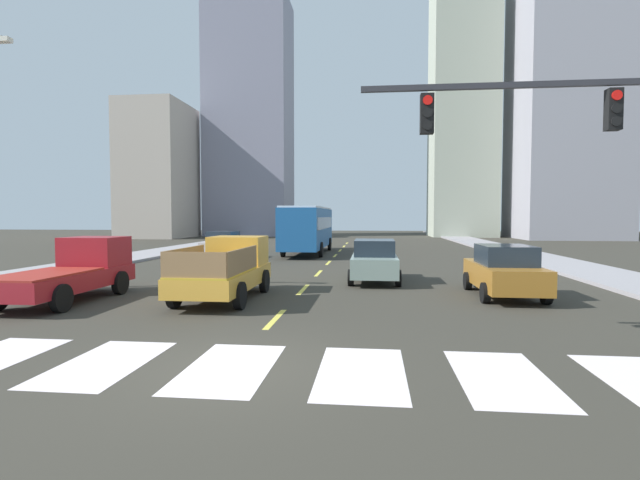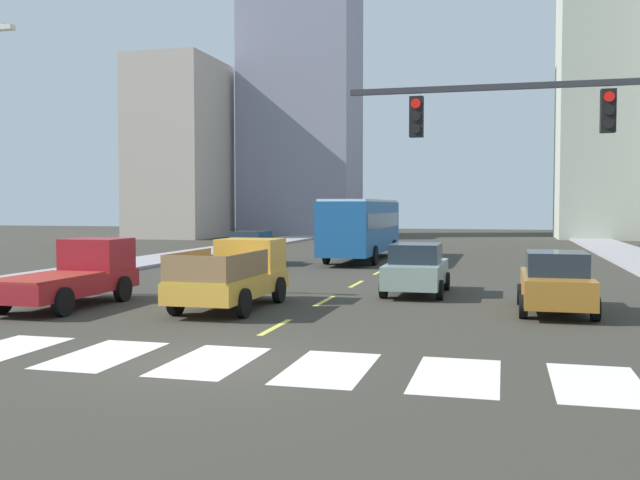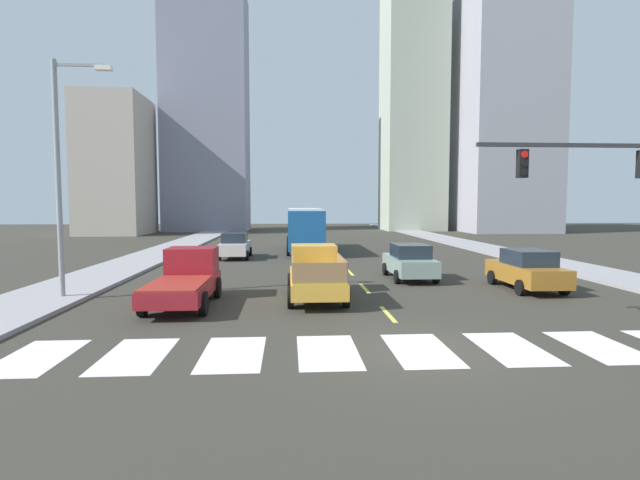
# 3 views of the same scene
# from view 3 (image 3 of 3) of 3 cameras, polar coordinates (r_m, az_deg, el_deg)

# --- Properties ---
(ground_plane) EXTENTS (160.00, 160.00, 0.00)m
(ground_plane) POSITION_cam_3_polar(r_m,az_deg,el_deg) (12.78, 11.65, -12.47)
(ground_plane) COLOR #35322A
(sidewalk_right) EXTENTS (3.48, 110.00, 0.15)m
(sidewalk_right) POSITION_cam_3_polar(r_m,az_deg,el_deg) (34.02, 24.44, -2.21)
(sidewalk_right) COLOR #969194
(sidewalk_right) RESTS_ON ground
(sidewalk_left) EXTENTS (3.48, 110.00, 0.15)m
(sidewalk_left) POSITION_cam_3_polar(r_m,az_deg,el_deg) (31.46, -21.15, -2.60)
(sidewalk_left) COLOR #969194
(sidewalk_left) RESTS_ON ground
(crosswalk_stripe_0) EXTENTS (1.49, 2.90, 0.01)m
(crosswalk_stripe_0) POSITION_cam_3_polar(r_m,az_deg,el_deg) (13.74, -30.28, -11.75)
(crosswalk_stripe_0) COLOR silver
(crosswalk_stripe_0) RESTS_ON ground
(crosswalk_stripe_1) EXTENTS (1.49, 2.90, 0.01)m
(crosswalk_stripe_1) POSITION_cam_3_polar(r_m,az_deg,el_deg) (12.89, -20.75, -12.49)
(crosswalk_stripe_1) COLOR silver
(crosswalk_stripe_1) RESTS_ON ground
(crosswalk_stripe_2) EXTENTS (1.49, 2.90, 0.01)m
(crosswalk_stripe_2) POSITION_cam_3_polar(r_m,az_deg,el_deg) (12.42, -10.14, -12.92)
(crosswalk_stripe_2) COLOR silver
(crosswalk_stripe_2) RESTS_ON ground
(crosswalk_stripe_3) EXTENTS (1.49, 2.90, 0.01)m
(crosswalk_stripe_3) POSITION_cam_3_polar(r_m,az_deg,el_deg) (12.38, 0.92, -12.91)
(crosswalk_stripe_3) COLOR silver
(crosswalk_stripe_3) RESTS_ON ground
(crosswalk_stripe_4) EXTENTS (1.49, 2.90, 0.01)m
(crosswalk_stripe_4) POSITION_cam_3_polar(r_m,az_deg,el_deg) (12.78, 11.65, -12.45)
(crosswalk_stripe_4) COLOR silver
(crosswalk_stripe_4) RESTS_ON ground
(crosswalk_stripe_5) EXTENTS (1.49, 2.90, 0.01)m
(crosswalk_stripe_5) POSITION_cam_3_polar(r_m,az_deg,el_deg) (13.57, 21.39, -11.67)
(crosswalk_stripe_5) COLOR silver
(crosswalk_stripe_5) RESTS_ON ground
(crosswalk_stripe_6) EXTENTS (1.49, 2.90, 0.01)m
(crosswalk_stripe_6) POSITION_cam_3_polar(r_m,az_deg,el_deg) (14.68, 29.81, -10.73)
(crosswalk_stripe_6) COLOR silver
(crosswalk_stripe_6) RESTS_ON ground
(lane_dash_0) EXTENTS (0.16, 2.40, 0.01)m
(lane_dash_0) POSITION_cam_3_polar(r_m,az_deg,el_deg) (16.54, 7.95, -8.57)
(lane_dash_0) COLOR #DCCB4A
(lane_dash_0) RESTS_ON ground
(lane_dash_1) EXTENTS (0.16, 2.40, 0.01)m
(lane_dash_1) POSITION_cam_3_polar(r_m,az_deg,el_deg) (21.37, 5.23, -5.64)
(lane_dash_1) COLOR #DCCB4A
(lane_dash_1) RESTS_ON ground
(lane_dash_2) EXTENTS (0.16, 2.40, 0.01)m
(lane_dash_2) POSITION_cam_3_polar(r_m,az_deg,el_deg) (26.26, 3.54, -3.79)
(lane_dash_2) COLOR #DCCB4A
(lane_dash_2) RESTS_ON ground
(lane_dash_3) EXTENTS (0.16, 2.40, 0.01)m
(lane_dash_3) POSITION_cam_3_polar(r_m,az_deg,el_deg) (31.19, 2.38, -2.51)
(lane_dash_3) COLOR #DCCB4A
(lane_dash_3) RESTS_ON ground
(lane_dash_4) EXTENTS (0.16, 2.40, 0.01)m
(lane_dash_4) POSITION_cam_3_polar(r_m,az_deg,el_deg) (36.13, 1.54, -1.59)
(lane_dash_4) COLOR #DCCB4A
(lane_dash_4) RESTS_ON ground
(lane_dash_5) EXTENTS (0.16, 2.40, 0.01)m
(lane_dash_5) POSITION_cam_3_polar(r_m,az_deg,el_deg) (41.09, 0.91, -0.89)
(lane_dash_5) COLOR #DCCB4A
(lane_dash_5) RESTS_ON ground
(lane_dash_6) EXTENTS (0.16, 2.40, 0.01)m
(lane_dash_6) POSITION_cam_3_polar(r_m,az_deg,el_deg) (46.06, 0.41, -0.34)
(lane_dash_6) COLOR #DCCB4A
(lane_dash_6) RESTS_ON ground
(lane_dash_7) EXTENTS (0.16, 2.40, 0.01)m
(lane_dash_7) POSITION_cam_3_polar(r_m,az_deg,el_deg) (51.03, 0.01, 0.10)
(lane_dash_7) COLOR #DCCB4A
(lane_dash_7) RESTS_ON ground
(pickup_stakebed) EXTENTS (2.18, 5.20, 1.96)m
(pickup_stakebed) POSITION_cam_3_polar(r_m,az_deg,el_deg) (19.16, -0.55, -3.93)
(pickup_stakebed) COLOR gold
(pickup_stakebed) RESTS_ON ground
(pickup_dark) EXTENTS (2.18, 5.20, 1.96)m
(pickup_dark) POSITION_cam_3_polar(r_m,az_deg,el_deg) (18.61, -15.38, -4.37)
(pickup_dark) COLOR maroon
(pickup_dark) RESTS_ON ground
(city_bus) EXTENTS (2.72, 10.80, 3.32)m
(city_bus) POSITION_cam_3_polar(r_m,az_deg,el_deg) (37.45, -1.84, 1.61)
(city_bus) COLOR #1B5493
(city_bus) RESTS_ON ground
(sedan_near_left) EXTENTS (2.02, 4.40, 1.72)m
(sedan_near_left) POSITION_cam_3_polar(r_m,az_deg,el_deg) (22.65, 23.01, -3.20)
(sedan_near_left) COLOR #9F6722
(sedan_near_left) RESTS_ON ground
(sedan_near_right) EXTENTS (2.02, 4.40, 1.72)m
(sedan_near_right) POSITION_cam_3_polar(r_m,az_deg,el_deg) (33.47, -9.90, -0.64)
(sedan_near_right) COLOR beige
(sedan_near_right) RESTS_ON ground
(sedan_far) EXTENTS (2.02, 4.40, 1.72)m
(sedan_far) POSITION_cam_3_polar(r_m,az_deg,el_deg) (24.14, 10.42, -2.50)
(sedan_far) COLOR gray
(sedan_far) RESTS_ON ground
(streetlight_left) EXTENTS (2.20, 0.28, 9.00)m
(streetlight_left) POSITION_cam_3_polar(r_m,az_deg,el_deg) (20.87, -27.91, 7.35)
(streetlight_left) COLOR gray
(streetlight_left) RESTS_ON ground
(tower_tall_centre) EXTENTS (11.21, 11.59, 31.63)m
(tower_tall_centre) POSITION_cam_3_polar(r_m,az_deg,el_deg) (70.79, 20.71, 13.83)
(tower_tall_centre) COLOR #9C99A2
(tower_tall_centre) RESTS_ON ground
(block_mid_left) EXTENTS (7.33, 9.46, 16.60)m
(block_mid_left) POSITION_cam_3_polar(r_m,az_deg,el_deg) (64.64, -22.76, 8.00)
(block_mid_left) COLOR #B6A799
(block_mid_left) RESTS_ON ground
(block_mid_right) EXTENTS (8.05, 8.14, 33.31)m
(block_mid_right) POSITION_cam_3_polar(r_m,az_deg,el_deg) (71.78, 10.77, 14.56)
(block_mid_right) COLOR #A8AE99
(block_mid_right) RESTS_ON ground
(block_low_left) EXTENTS (11.04, 8.16, 32.04)m
(block_low_left) POSITION_cam_3_polar(r_m,az_deg,el_deg) (70.44, -13.11, 14.21)
(block_low_left) COLOR gray
(block_low_left) RESTS_ON ground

